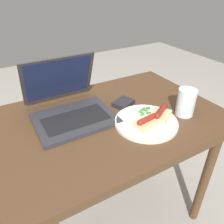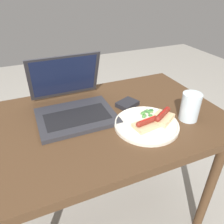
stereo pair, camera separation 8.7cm
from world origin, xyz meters
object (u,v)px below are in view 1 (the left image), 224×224
object	(u,v)px
plate	(146,122)
drinking_glass	(186,102)
laptop	(70,107)
external_drive	(123,103)

from	to	relation	value
plate	drinking_glass	world-z (taller)	drinking_glass
laptop	plate	world-z (taller)	laptop
external_drive	plate	bearing A→B (deg)	-113.91
laptop	external_drive	size ratio (longest dim) A/B	2.94
plate	external_drive	size ratio (longest dim) A/B	2.28
drinking_glass	external_drive	distance (m)	0.28
laptop	drinking_glass	bearing A→B (deg)	-28.66
plate	external_drive	xyz separation A→B (m)	(0.00, 0.18, 0.00)
drinking_glass	external_drive	bearing A→B (deg)	133.32
drinking_glass	laptop	bearing A→B (deg)	151.34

